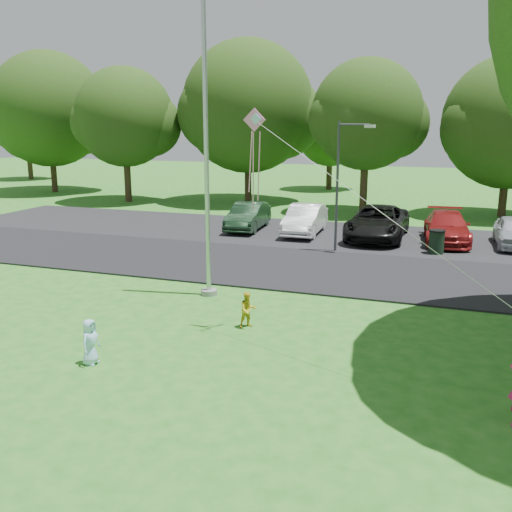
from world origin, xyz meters
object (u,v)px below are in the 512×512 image
(street_lamp, at_px, (343,175))
(child_yellow, at_px, (248,310))
(flagpole, at_px, (206,159))
(child_blue, at_px, (90,342))
(kite, at_px, (261,143))
(trash_can, at_px, (437,242))

(street_lamp, bearing_deg, child_yellow, -86.92)
(flagpole, height_order, street_lamp, flagpole)
(street_lamp, height_order, child_blue, street_lamp)
(street_lamp, relative_size, child_blue, 5.08)
(flagpole, distance_m, kite, 3.59)
(flagpole, bearing_deg, street_lamp, 69.48)
(street_lamp, distance_m, child_blue, 13.39)
(child_yellow, relative_size, child_blue, 0.92)
(trash_can, relative_size, child_blue, 0.98)
(street_lamp, bearing_deg, child_blue, -96.92)
(child_blue, xyz_separation_m, kite, (2.88, 3.11, 4.21))
(trash_can, distance_m, child_blue, 15.19)
(kite, bearing_deg, street_lamp, 88.72)
(street_lamp, bearing_deg, flagpole, -104.05)
(street_lamp, height_order, kite, kite)
(child_yellow, bearing_deg, child_blue, -168.99)
(flagpole, xyz_separation_m, trash_can, (6.41, 8.00, -3.66))
(trash_can, xyz_separation_m, child_yellow, (-4.29, -10.30, -0.03))
(flagpole, height_order, child_blue, flagpole)
(flagpole, height_order, kite, flagpole)
(child_blue, relative_size, kite, 0.16)
(flagpole, xyz_separation_m, child_blue, (-0.36, -5.60, -3.65))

